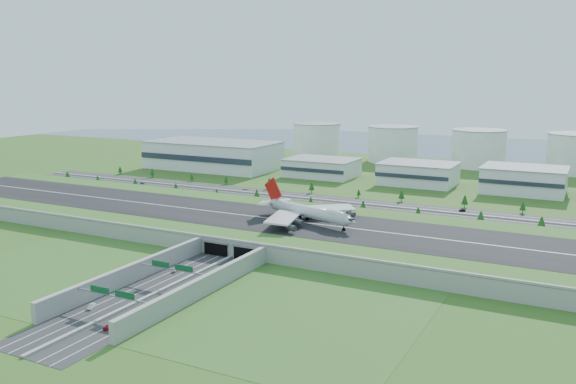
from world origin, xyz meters
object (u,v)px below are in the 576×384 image
at_px(fuel_tank_a, 317,140).
at_px(car_4, 143,183).
at_px(car_7, 245,189).
at_px(boeing_747, 308,211).
at_px(car_2, 230,269).
at_px(car_5, 462,210).
at_px(car_0, 175,270).
at_px(car_1, 91,306).
at_px(car_3, 108,327).

relative_size(fuel_tank_a, car_4, 12.34).
xyz_separation_m(fuel_tank_a, car_7, (33.59, -205.20, -16.72)).
height_order(car_4, car_7, car_4).
distance_m(boeing_747, car_7, 145.71).
relative_size(fuel_tank_a, boeing_747, 0.75).
bearing_deg(car_2, boeing_747, -82.83).
relative_size(car_2, car_5, 1.12).
bearing_deg(boeing_747, car_2, -75.18).
bearing_deg(car_0, car_7, 99.57).
relative_size(car_1, car_5, 1.14).
distance_m(car_0, car_7, 199.86).
xyz_separation_m(boeing_747, car_4, (-189.24, 86.36, -13.26)).
xyz_separation_m(boeing_747, car_1, (-27.49, -131.56, -13.14)).
relative_size(fuel_tank_a, car_5, 11.61).
xyz_separation_m(car_2, car_3, (-2.86, -73.40, -0.01)).
bearing_deg(boeing_747, fuel_tank_a, 133.32).
relative_size(car_3, car_4, 1.12).
distance_m(car_0, car_1, 49.42).
height_order(car_0, car_2, car_0).
bearing_deg(car_3, car_0, -89.31).
bearing_deg(car_1, boeing_747, 56.37).
relative_size(boeing_747, car_7, 14.65).
relative_size(boeing_747, car_1, 13.49).
height_order(car_0, car_5, car_0).
xyz_separation_m(car_4, car_5, (251.14, 15.44, 0.02)).
distance_m(boeing_747, car_1, 135.04).
bearing_deg(car_7, car_4, -82.71).
xyz_separation_m(fuel_tank_a, car_4, (-53.18, -221.57, -16.69)).
bearing_deg(car_7, fuel_tank_a, -174.10).
bearing_deg(car_5, car_2, -44.30).
xyz_separation_m(car_2, car_5, (67.58, 171.32, 0.04)).
distance_m(fuel_tank_a, car_3, 468.84).
bearing_deg(car_5, boeing_747, -54.08).
height_order(car_2, car_5, car_5).
bearing_deg(fuel_tank_a, car_0, -74.32).
relative_size(boeing_747, car_4, 16.39).
bearing_deg(car_3, car_5, -121.89).
height_order(car_0, car_3, car_0).
bearing_deg(car_3, car_2, -108.06).
height_order(fuel_tank_a, car_2, fuel_tank_a).
bearing_deg(boeing_747, car_1, -82.32).
bearing_deg(car_2, car_0, 43.00).
bearing_deg(fuel_tank_a, car_1, -76.12).
xyz_separation_m(fuel_tank_a, boeing_747, (136.06, -307.93, -3.43)).
height_order(car_4, car_5, car_5).
xyz_separation_m(car_3, car_4, (-180.71, 229.28, 0.03)).
relative_size(boeing_747, car_2, 13.74).
relative_size(fuel_tank_a, car_2, 10.34).
height_order(car_1, car_2, car_1).
bearing_deg(car_2, car_5, -99.69).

